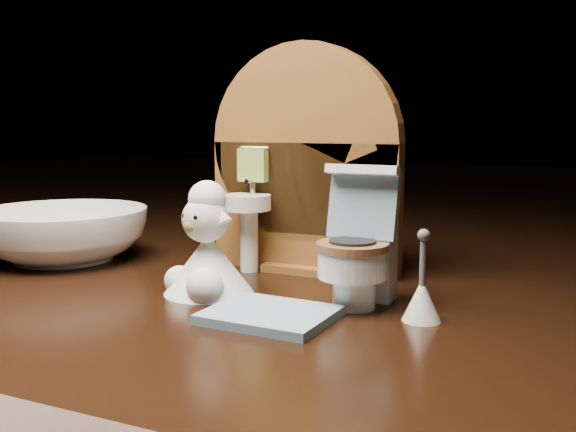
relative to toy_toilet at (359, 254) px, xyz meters
The scene contains 6 objects.
backdrop_panel 0.09m from the toy_toilet, 133.74° to the left, with size 0.13×0.05×0.15m.
toy_toilet is the anchor object (origin of this frame).
bath_mat 0.06m from the toy_toilet, 125.43° to the right, with size 0.06×0.05×0.00m, color #739BAE.
toilet_brush 0.04m from the toy_toilet, 21.54° to the right, with size 0.02×0.02×0.05m.
plush_lamb 0.09m from the toy_toilet, behind, with size 0.05×0.05×0.07m.
ceramic_bowl 0.23m from the toy_toilet, behind, with size 0.12×0.12×0.04m, color white.
Camera 1 is at (0.17, -0.33, 0.10)m, focal length 40.00 mm.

